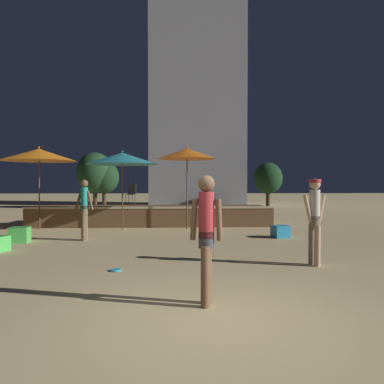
% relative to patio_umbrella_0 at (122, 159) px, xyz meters
% --- Properties ---
extents(ground_plane, '(120.00, 120.00, 0.00)m').
position_rel_patio_umbrella_0_xyz_m(ground_plane, '(2.53, -9.55, -2.69)').
color(ground_plane, tan).
extents(wooden_deck, '(9.85, 2.78, 0.83)m').
position_rel_patio_umbrella_0_xyz_m(wooden_deck, '(1.01, 1.85, -2.31)').
color(wooden_deck, brown).
rests_on(wooden_deck, ground).
extents(patio_umbrella_0, '(2.70, 2.70, 3.00)m').
position_rel_patio_umbrella_0_xyz_m(patio_umbrella_0, '(0.00, 0.00, 0.00)').
color(patio_umbrella_0, brown).
rests_on(patio_umbrella_0, ground).
extents(patio_umbrella_1, '(2.25, 2.25, 3.17)m').
position_rel_patio_umbrella_0_xyz_m(patio_umbrella_1, '(2.46, 0.06, 0.19)').
color(patio_umbrella_1, brown).
rests_on(patio_umbrella_1, ground).
extents(patio_umbrella_2, '(2.84, 2.84, 3.16)m').
position_rel_patio_umbrella_0_xyz_m(patio_umbrella_2, '(-3.21, 0.28, 0.15)').
color(patio_umbrella_2, brown).
rests_on(patio_umbrella_2, ground).
extents(cube_seat_1, '(0.58, 0.58, 0.45)m').
position_rel_patio_umbrella_0_xyz_m(cube_seat_1, '(-2.61, -2.99, -2.47)').
color(cube_seat_1, '#4CC651').
rests_on(cube_seat_1, ground).
extents(cube_seat_2, '(0.57, 0.57, 0.39)m').
position_rel_patio_umbrella_0_xyz_m(cube_seat_2, '(5.42, -2.34, -2.50)').
color(cube_seat_2, '#2D9EDB').
rests_on(cube_seat_2, ground).
extents(person_0, '(0.48, 0.31, 1.87)m').
position_rel_patio_umbrella_0_xyz_m(person_0, '(2.49, -8.95, -1.64)').
color(person_0, brown).
rests_on(person_0, ground).
extents(person_1, '(0.58, 0.30, 1.85)m').
position_rel_patio_umbrella_0_xyz_m(person_1, '(5.00, -6.44, -1.62)').
color(person_1, tan).
rests_on(person_1, ground).
extents(person_2, '(0.59, 0.31, 1.87)m').
position_rel_patio_umbrella_0_xyz_m(person_2, '(-0.77, -2.70, -1.65)').
color(person_2, brown).
rests_on(person_2, ground).
extents(bistro_chair_0, '(0.40, 0.40, 0.90)m').
position_rel_patio_umbrella_0_xyz_m(bistro_chair_0, '(3.42, 1.60, -1.32)').
color(bistro_chair_0, '#1E4C47').
rests_on(bistro_chair_0, wooden_deck).
extents(bistro_chair_1, '(0.43, 0.43, 0.90)m').
position_rel_patio_umbrella_0_xyz_m(bistro_chair_1, '(0.11, 1.91, -1.32)').
color(bistro_chair_1, '#47474C').
rests_on(bistro_chair_1, wooden_deck).
extents(frisbee_disc, '(0.23, 0.23, 0.03)m').
position_rel_patio_umbrella_0_xyz_m(frisbee_disc, '(0.84, -6.77, -2.67)').
color(frisbee_disc, '#33B2D8').
rests_on(frisbee_disc, ground).
extents(background_tree_0, '(2.59, 2.59, 3.92)m').
position_rel_patio_umbrella_0_xyz_m(background_tree_0, '(-3.70, 12.37, -0.20)').
color(background_tree_0, '#3D2B1C').
rests_on(background_tree_0, ground).
extents(background_tree_1, '(1.98, 1.98, 3.19)m').
position_rel_patio_umbrella_0_xyz_m(background_tree_1, '(8.40, 11.44, -0.60)').
color(background_tree_1, '#3D2B1C').
rests_on(background_tree_1, ground).
extents(background_tree_2, '(2.10, 2.10, 3.34)m').
position_rel_patio_umbrella_0_xyz_m(background_tree_2, '(-3.08, 12.42, -0.52)').
color(background_tree_2, '#3D2B1C').
rests_on(background_tree_2, ground).
extents(distant_building, '(7.34, 4.56, 15.70)m').
position_rel_patio_umbrella_0_xyz_m(distant_building, '(3.64, 15.66, 5.16)').
color(distant_building, gray).
rests_on(distant_building, ground).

